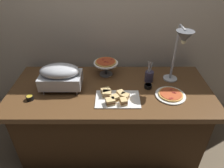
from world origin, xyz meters
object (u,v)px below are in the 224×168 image
chafing_dish (61,76)px  pizza_plate_front (171,95)px  sauce_cup_far (148,86)px  utensil_holder (149,76)px  heat_lamp (182,43)px  sauce_cup_near (30,98)px  sandwich_platter (116,97)px  pizza_plate_center (106,64)px

chafing_dish → pizza_plate_front: chafing_dish is taller
sauce_cup_far → utensil_holder: bearing=78.8°
heat_lamp → utensil_holder: bearing=160.0°
heat_lamp → sauce_cup_near: heat_lamp is taller
chafing_dish → heat_lamp: heat_lamp is taller
chafing_dish → sandwich_platter: bearing=-18.6°
pizza_plate_front → sandwich_platter: size_ratio=0.69×
pizza_plate_front → utensil_holder: bearing=123.3°
chafing_dish → sauce_cup_far: chafing_dish is taller
chafing_dish → sauce_cup_near: (-0.25, -0.17, -0.12)m
pizza_plate_center → sauce_cup_near: 0.79m
heat_lamp → sandwich_platter: (-0.56, -0.22, -0.42)m
sauce_cup_near → sauce_cup_far: bearing=9.7°
utensil_holder → chafing_dish: bearing=-171.3°
pizza_plate_center → sandwich_platter: pizza_plate_center is taller
heat_lamp → utensil_holder: size_ratio=2.52×
chafing_dish → sauce_cup_near: size_ratio=5.97×
chafing_dish → sauce_cup_far: size_ratio=5.31×
sandwich_platter → sauce_cup_far: size_ratio=5.45×
sandwich_platter → sauce_cup_near: 0.75m
chafing_dish → sauce_cup_near: bearing=-145.5°
sauce_cup_far → utensil_holder: utensil_holder is taller
chafing_dish → pizza_plate_center: size_ratio=1.53×
heat_lamp → sauce_cup_near: 1.39m
sandwich_platter → sauce_cup_far: (0.31, 0.18, -0.00)m
heat_lamp → pizza_plate_center: heat_lamp is taller
pizza_plate_front → pizza_plate_center: pizza_plate_center is taller
sauce_cup_far → utensil_holder: 0.13m
sauce_cup_far → utensil_holder: size_ratio=0.32×
pizza_plate_center → sandwich_platter: 0.45m
sandwich_platter → sauce_cup_near: (-0.75, -0.00, -0.00)m
sandwich_platter → sauce_cup_near: sandwich_platter is taller
heat_lamp → sauce_cup_near: (-1.31, -0.22, -0.42)m
sauce_cup_far → heat_lamp: bearing=8.2°
sandwich_platter → heat_lamp: bearing=21.0°
chafing_dish → pizza_plate_center: (0.41, 0.26, -0.02)m
pizza_plate_front → sandwich_platter: sandwich_platter is taller
chafing_dish → sandwich_platter: 0.54m
chafing_dish → pizza_plate_front: 1.01m
pizza_plate_front → heat_lamp: bearing=68.4°
utensil_holder → sandwich_platter: bearing=-138.4°
chafing_dish → sauce_cup_far: (0.81, 0.01, -0.12)m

